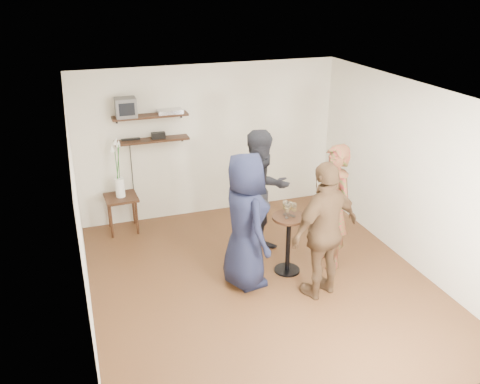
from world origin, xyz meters
name	(u,v)px	position (x,y,z in m)	size (l,w,h in m)	color
room	(262,196)	(0.00, 0.00, 1.30)	(4.58, 5.08, 2.68)	#432415
shelf_upper	(150,116)	(-1.00, 2.38, 1.85)	(1.20, 0.25, 0.04)	black
shelf_lower	(152,140)	(-1.00, 2.38, 1.45)	(1.20, 0.25, 0.04)	black
crt_monitor	(126,107)	(-1.37, 2.38, 2.02)	(0.32, 0.30, 0.30)	#59595B
dvd_deck	(170,111)	(-0.68, 2.38, 1.90)	(0.40, 0.24, 0.06)	silver
radio	(158,135)	(-0.89, 2.38, 1.52)	(0.22, 0.10, 0.10)	black
power_strip	(131,139)	(-1.33, 2.42, 1.48)	(0.30, 0.05, 0.03)	black
side_table	(121,202)	(-1.59, 2.20, 0.51)	(0.53, 0.53, 0.61)	black
vase_lilies	(119,178)	(-1.59, 2.20, 0.93)	(0.20, 0.20, 1.02)	white
drinks_table	(288,236)	(0.46, 0.16, 0.56)	(0.48, 0.48, 0.87)	black
wine_glass_fl	(287,209)	(0.41, 0.12, 1.00)	(0.07, 0.07, 0.20)	silver
wine_glass_fr	(294,208)	(0.52, 0.13, 1.00)	(0.06, 0.06, 0.19)	silver
wine_glass_bl	(285,205)	(0.43, 0.22, 1.01)	(0.07, 0.07, 0.21)	silver
wine_glass_br	(291,207)	(0.49, 0.18, 1.00)	(0.07, 0.07, 0.20)	silver
person_plaid	(333,207)	(1.14, 0.17, 0.91)	(0.66, 0.43, 1.81)	#A81326
person_dark	(262,194)	(0.31, 0.81, 0.96)	(0.93, 0.73, 1.92)	black
person_navy	(245,221)	(-0.20, 0.08, 0.94)	(0.91, 0.60, 1.87)	black
person_brown	(325,231)	(0.67, -0.48, 0.92)	(1.08, 0.45, 1.85)	#4B3420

